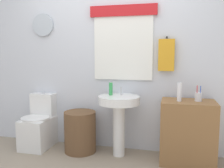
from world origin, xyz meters
name	(u,v)px	position (x,y,z in m)	size (l,w,h in m)	color
back_wall	(113,54)	(0.00, 1.15, 1.30)	(4.40, 0.18, 2.60)	silver
toilet	(39,126)	(-1.00, 0.88, 0.29)	(0.38, 0.51, 0.76)	white
laundry_hamper	(80,132)	(-0.37, 0.85, 0.27)	(0.42, 0.42, 0.54)	brown
pedestal_sink	(119,111)	(0.16, 0.85, 0.59)	(0.53, 0.53, 0.78)	white
faucet	(121,91)	(0.16, 0.97, 0.83)	(0.03, 0.03, 0.10)	silver
wooden_cabinet	(187,132)	(1.00, 0.85, 0.38)	(0.63, 0.44, 0.75)	olive
soap_bottle	(111,89)	(0.04, 0.90, 0.86)	(0.05, 0.05, 0.16)	green
lotion_bottle	(179,92)	(0.89, 0.81, 0.86)	(0.05, 0.05, 0.22)	white
toothbrush_cup	(198,97)	(1.11, 0.87, 0.81)	(0.08, 0.08, 0.19)	silver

